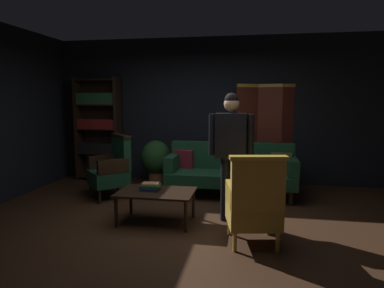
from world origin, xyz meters
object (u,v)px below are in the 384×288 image
(velvet_couch, at_px, (231,169))
(book_green_cloth, at_px, (150,186))
(folding_screen, at_px, (269,133))
(book_tan_leather, at_px, (150,184))
(coffee_table, at_px, (156,195))
(armchair_wing_left, at_px, (112,168))
(potted_plant, at_px, (156,159))
(standing_figure, at_px, (231,145))
(armchair_gilt_accent, at_px, (254,203))
(bookshelf, at_px, (99,126))
(book_navy_cloth, at_px, (150,189))

(velvet_couch, distance_m, book_green_cloth, 1.72)
(folding_screen, distance_m, book_tan_leather, 2.86)
(coffee_table, bearing_deg, book_green_cloth, 152.46)
(coffee_table, relative_size, armchair_wing_left, 0.96)
(potted_plant, bearing_deg, coffee_table, -73.94)
(folding_screen, xyz_separation_m, velvet_couch, (-0.66, -0.89, -0.53))
(velvet_couch, relative_size, armchair_wing_left, 2.04)
(armchair_wing_left, bearing_deg, book_green_cloth, -45.25)
(folding_screen, xyz_separation_m, standing_figure, (-0.59, -2.11, 0.04))
(standing_figure, bearing_deg, armchair_gilt_accent, -67.37)
(standing_figure, relative_size, book_tan_leather, 7.88)
(folding_screen, distance_m, book_green_cloth, 2.86)
(bookshelf, distance_m, book_tan_leather, 2.81)
(book_navy_cloth, bearing_deg, coffee_table, -27.54)
(armchair_gilt_accent, bearing_deg, armchair_wing_left, 146.74)
(bookshelf, height_order, potted_plant, bookshelf)
(bookshelf, relative_size, book_navy_cloth, 9.65)
(bookshelf, relative_size, armchair_wing_left, 1.97)
(bookshelf, bearing_deg, book_green_cloth, -51.33)
(folding_screen, distance_m, armchair_wing_left, 2.95)
(coffee_table, distance_m, armchair_wing_left, 1.44)
(potted_plant, bearing_deg, folding_screen, 11.83)
(armchair_wing_left, bearing_deg, standing_figure, -21.10)
(armchair_gilt_accent, bearing_deg, book_navy_cloth, 157.72)
(coffee_table, relative_size, potted_plant, 1.17)
(potted_plant, bearing_deg, armchair_wing_left, -118.45)
(velvet_couch, xyz_separation_m, book_green_cloth, (-0.98, -1.41, 0.02))
(folding_screen, bearing_deg, potted_plant, -168.17)
(potted_plant, bearing_deg, book_green_cloth, -76.13)
(armchair_wing_left, xyz_separation_m, book_navy_cloth, (0.95, -0.95, -0.05))
(standing_figure, distance_m, potted_plant, 2.31)
(folding_screen, relative_size, armchair_wing_left, 1.83)
(armchair_wing_left, relative_size, book_green_cloth, 4.11)
(folding_screen, xyz_separation_m, potted_plant, (-2.10, -0.44, -0.49))
(coffee_table, relative_size, book_navy_cloth, 4.71)
(folding_screen, xyz_separation_m, book_green_cloth, (-1.64, -2.29, -0.51))
(coffee_table, height_order, standing_figure, standing_figure)
(bookshelf, distance_m, standing_figure, 3.40)
(velvet_couch, relative_size, coffee_table, 2.12)
(folding_screen, xyz_separation_m, armchair_wing_left, (-2.58, -1.34, -0.50))
(armchair_gilt_accent, relative_size, potted_plant, 1.21)
(armchair_wing_left, xyz_separation_m, book_tan_leather, (0.95, -0.95, 0.02))
(armchair_wing_left, bearing_deg, bookshelf, 122.94)
(bookshelf, relative_size, velvet_couch, 0.97)
(bookshelf, distance_m, coffee_table, 2.93)
(folding_screen, relative_size, book_green_cloth, 7.50)
(folding_screen, relative_size, coffee_table, 1.90)
(standing_figure, height_order, potted_plant, standing_figure)
(folding_screen, bearing_deg, book_navy_cloth, -125.53)
(folding_screen, height_order, armchair_gilt_accent, folding_screen)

